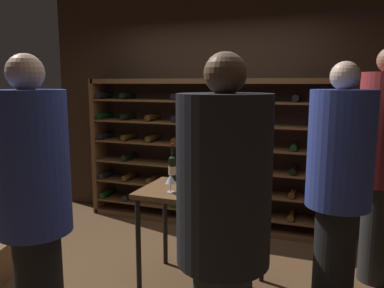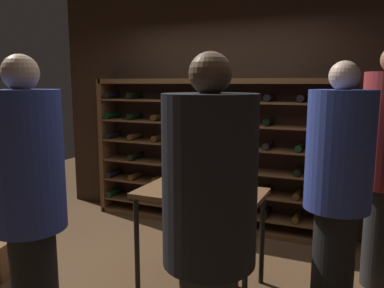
# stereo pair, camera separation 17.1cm
# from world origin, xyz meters

# --- Properties ---
(ground_plane) EXTENTS (9.22, 9.22, 0.00)m
(ground_plane) POSITION_xyz_m (0.00, 0.00, 0.00)
(ground_plane) COLOR brown
(back_wall) EXTENTS (4.69, 0.10, 2.96)m
(back_wall) POSITION_xyz_m (0.00, 1.61, 1.48)
(back_wall) COLOR #332319
(back_wall) RESTS_ON ground
(wine_rack) EXTENTS (3.08, 0.32, 1.80)m
(wine_rack) POSITION_xyz_m (-0.12, 1.40, 0.90)
(wine_rack) COLOR brown
(wine_rack) RESTS_ON ground
(tasting_table) EXTENTS (1.04, 0.63, 0.86)m
(tasting_table) POSITION_xyz_m (0.34, -0.01, 0.75)
(tasting_table) COLOR brown
(tasting_table) RESTS_ON ground
(person_bystander_dark_jacket) EXTENTS (0.48, 0.48, 1.91)m
(person_bystander_dark_jacket) POSITION_xyz_m (1.40, 0.09, 1.05)
(person_bystander_dark_jacket) COLOR black
(person_bystander_dark_jacket) RESTS_ON ground
(person_guest_blue_shirt) EXTENTS (0.43, 0.43, 2.04)m
(person_guest_blue_shirt) POSITION_xyz_m (1.75, 0.64, 1.13)
(person_guest_blue_shirt) COLOR #282828
(person_guest_blue_shirt) RESTS_ON ground
(person_guest_plum_blouse) EXTENTS (0.49, 0.49, 1.90)m
(person_guest_plum_blouse) POSITION_xyz_m (0.84, -1.10, 1.04)
(person_guest_plum_blouse) COLOR #2D2D2D
(person_guest_plum_blouse) RESTS_ON ground
(person_bystander_red_print) EXTENTS (0.46, 0.46, 1.92)m
(person_bystander_red_print) POSITION_xyz_m (-0.38, -1.14, 1.06)
(person_bystander_red_print) COLOR black
(person_bystander_red_print) RESTS_ON ground
(wine_bottle_black_capsule) EXTENTS (0.08, 0.08, 0.37)m
(wine_bottle_black_capsule) POSITION_xyz_m (0.44, -0.17, 0.99)
(wine_bottle_black_capsule) COLOR black
(wine_bottle_black_capsule) RESTS_ON tasting_table
(wine_bottle_gold_foil) EXTENTS (0.08, 0.08, 0.35)m
(wine_bottle_gold_foil) POSITION_xyz_m (-0.03, 0.22, 0.98)
(wine_bottle_gold_foil) COLOR black
(wine_bottle_gold_foil) RESTS_ON tasting_table
(wine_glass_stemmed_left) EXTENTS (0.09, 0.09, 0.15)m
(wine_glass_stemmed_left) POSITION_xyz_m (0.11, -0.14, 0.96)
(wine_glass_stemmed_left) COLOR silver
(wine_glass_stemmed_left) RESTS_ON tasting_table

